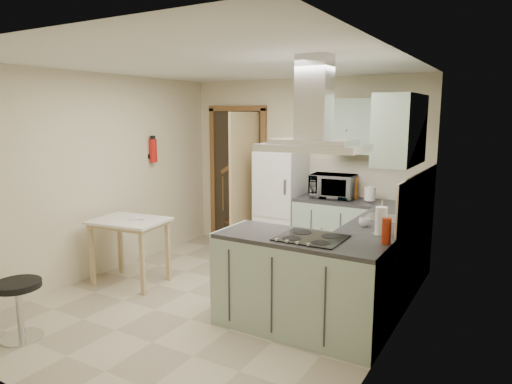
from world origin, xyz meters
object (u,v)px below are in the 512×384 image
Objects in this scene: stool at (20,310)px; extractor_hood at (313,147)px; drop_leaf_table at (131,252)px; microwave at (333,186)px; peninsula at (300,284)px; bentwood_chair at (237,220)px; fridge at (281,204)px.

extractor_hood is at bearing 32.86° from stool.
drop_leaf_table is 1.46× the size of microwave.
stool is (0.15, -1.50, -0.12)m from drop_leaf_table.
extractor_hood is 1.58× the size of microwave.
drop_leaf_table is (-2.25, 0.07, -0.06)m from peninsula.
microwave is (-0.57, 2.01, -0.66)m from extractor_hood.
extractor_hood is 3.15m from bentwood_chair.
fridge is 0.82m from bentwood_chair.
fridge is 2.63× the size of microwave.
peninsula is 2.72× the size of microwave.
stool is (-2.20, -1.42, -1.45)m from extractor_hood.
fridge is 0.82m from microwave.
microwave is at bearing 64.52° from stool.
bentwood_chair is at bearing -179.98° from fridge.
peninsula is at bearing -58.26° from fridge.
fridge is 1.81× the size of bentwood_chair.
extractor_hood is 1.08× the size of drop_leaf_table.
bentwood_chair reaches higher than stool.
extractor_hood reaches higher than peninsula.
microwave reaches higher than stool.
drop_leaf_table is at bearing 178.12° from peninsula.
extractor_hood is (0.10, 0.00, 1.27)m from peninsula.
drop_leaf_table is (-2.35, 0.07, -1.33)m from extractor_hood.
drop_leaf_table is 1.54× the size of stool.
peninsula is at bearing -82.06° from microwave.
fridge reaches higher than peninsula.
peninsula is 2.79m from bentwood_chair.
peninsula reaches higher than stool.
drop_leaf_table is at bearing 178.20° from extractor_hood.
bentwood_chair is at bearing 134.88° from peninsula.
extractor_hood is 1.67× the size of stool.
peninsula is 2.15m from microwave.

